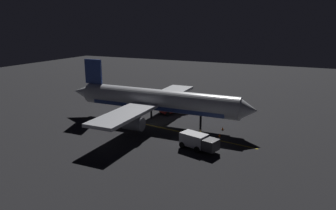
{
  "coord_description": "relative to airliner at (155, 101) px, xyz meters",
  "views": [
    {
      "loc": [
        47.04,
        24.32,
        17.04
      ],
      "look_at": [
        0.0,
        2.0,
        3.5
      ],
      "focal_mm": 33.6,
      "sensor_mm": 36.0,
      "label": 1
    }
  ],
  "objects": [
    {
      "name": "ground_plane",
      "position": [
        -0.01,
        0.57,
        -4.08
      ],
      "size": [
        180.0,
        180.0,
        0.2
      ],
      "primitive_type": "cube",
      "color": "#262629"
    },
    {
      "name": "traffic_cone_far",
      "position": [
        -1.22,
        11.98,
        -3.73
      ],
      "size": [
        0.5,
        0.5,
        0.55
      ],
      "color": "#EA590F",
      "rests_on": "ground_plane"
    },
    {
      "name": "baggage_truck",
      "position": [
        8.3,
        11.09,
        -2.84
      ],
      "size": [
        3.46,
        5.81,
        2.18
      ],
      "color": "silver",
      "rests_on": "ground_plane"
    },
    {
      "name": "ground_crew_worker",
      "position": [
        4.99,
        10.24,
        -3.09
      ],
      "size": [
        0.4,
        0.4,
        1.74
      ],
      "color": "black",
      "rests_on": "ground_plane"
    },
    {
      "name": "traffic_cone_near_left",
      "position": [
        2.45,
        7.92,
        -3.73
      ],
      "size": [
        0.5,
        0.5,
        0.55
      ],
      "color": "#EA590F",
      "rests_on": "ground_plane"
    },
    {
      "name": "traffic_cone_near_right",
      "position": [
        2.03,
        12.43,
        -3.73
      ],
      "size": [
        0.5,
        0.5,
        0.55
      ],
      "color": "#EA590F",
      "rests_on": "ground_plane"
    },
    {
      "name": "airliner",
      "position": [
        0.0,
        0.0,
        0.0
      ],
      "size": [
        30.9,
        35.34,
        10.61
      ],
      "color": "white",
      "rests_on": "ground_plane"
    },
    {
      "name": "traffic_cone_under_wing",
      "position": [
        -7.66,
        7.16,
        -3.73
      ],
      "size": [
        0.5,
        0.5,
        0.55
      ],
      "color": "#EA590F",
      "rests_on": "ground_plane"
    },
    {
      "name": "catering_truck",
      "position": [
        -6.74,
        0.49,
        -2.72
      ],
      "size": [
        5.94,
        4.72,
        2.47
      ],
      "color": "maroon",
      "rests_on": "ground_plane"
    },
    {
      "name": "apron_guide_stripe",
      "position": [
        2.41,
        4.57,
        -3.98
      ],
      "size": [
        4.6,
        28.45,
        0.01
      ],
      "primitive_type": "cube",
      "rotation": [
        0.0,
        0.0,
        -0.15
      ],
      "color": "gold",
      "rests_on": "ground_plane"
    }
  ]
}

